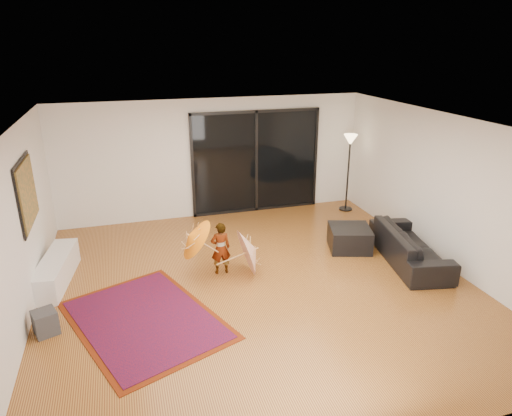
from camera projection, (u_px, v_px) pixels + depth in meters
name	position (u px, v px, depth m)	size (l,w,h in m)	color
floor	(258.00, 285.00, 7.70)	(7.00, 7.00, 0.00)	#AB722E
ceiling	(258.00, 125.00, 6.76)	(7.00, 7.00, 0.00)	white
wall_back	(214.00, 158.00, 10.37)	(7.00, 7.00, 0.00)	silver
wall_front	(372.00, 342.00, 4.09)	(7.00, 7.00, 0.00)	silver
wall_left	(16.00, 236.00, 6.29)	(7.00, 7.00, 0.00)	silver
wall_right	(445.00, 191.00, 8.17)	(7.00, 7.00, 0.00)	silver
sliding_door	(256.00, 162.00, 10.67)	(3.06, 0.07, 2.40)	black
painting	(27.00, 193.00, 7.09)	(0.04, 1.28, 1.08)	black
media_console	(56.00, 270.00, 7.73)	(0.40, 1.61, 0.45)	white
speaker	(45.00, 322.00, 6.39)	(0.30, 0.30, 0.35)	#424244
persian_rug	(145.00, 320.00, 6.73)	(2.62, 3.03, 0.02)	#5D1E08
sofa	(410.00, 246.00, 8.43)	(2.14, 0.83, 0.62)	black
ottoman	(350.00, 238.00, 8.97)	(0.78, 0.78, 0.44)	black
floor_lamp	(350.00, 151.00, 10.61)	(0.32, 0.32, 1.84)	black
child	(221.00, 248.00, 7.95)	(0.35, 0.23, 0.95)	#999999
parasol_orange	(189.00, 240.00, 7.67)	(0.59, 0.75, 0.85)	orange
parasol_white	(256.00, 246.00, 7.97)	(0.53, 0.83, 0.88)	white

